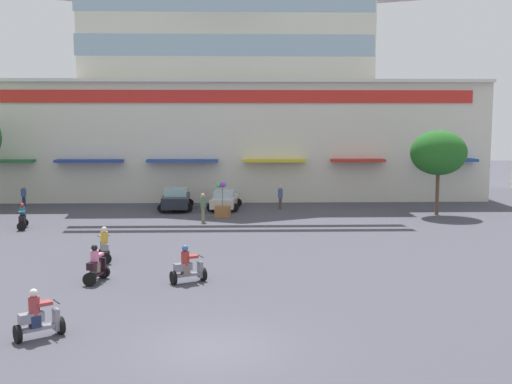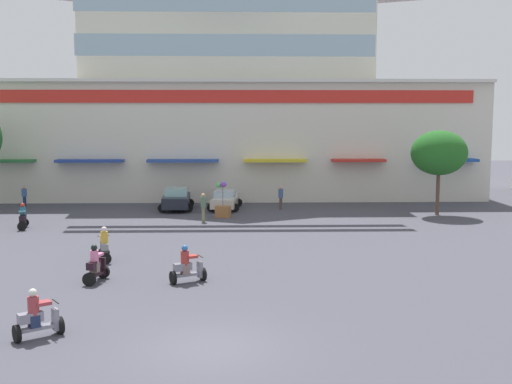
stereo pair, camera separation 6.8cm
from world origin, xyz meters
name	(u,v)px [view 1 (the left image)]	position (x,y,z in m)	size (l,w,h in m)	color
ground_plane	(222,250)	(0.00, 13.00, 0.00)	(128.00, 128.00, 0.00)	#45454F
colonial_building	(228,99)	(0.00, 35.91, 8.01)	(40.31, 16.22, 19.08)	beige
plaza_tree_1	(439,153)	(14.03, 23.63, 4.13)	(3.70, 3.28, 5.61)	brown
parked_car_0	(176,199)	(-3.55, 26.44, 0.77)	(2.51, 4.14, 1.54)	#1E212C
parked_car_1	(225,199)	(-0.13, 26.66, 0.70)	(2.46, 4.42, 1.36)	beige
scooter_rider_0	(38,318)	(-5.03, 0.92, 0.61)	(1.43, 1.21, 1.50)	black
scooter_rider_1	(188,267)	(-1.18, 6.98, 0.61)	(1.47, 1.07, 1.50)	black
scooter_rider_3	(96,266)	(-4.76, 7.12, 0.64)	(0.82, 1.43, 1.52)	black
scooter_rider_4	(104,247)	(-5.18, 10.65, 0.67)	(0.86, 1.45, 1.61)	black
scooter_rider_5	(23,218)	(-11.70, 19.09, 0.62)	(0.81, 1.42, 1.50)	black
pedestrian_0	(203,205)	(-1.37, 21.36, 1.03)	(0.43, 0.43, 1.78)	#797753
pedestrian_1	(280,196)	(3.79, 26.45, 0.96)	(0.47, 0.47, 1.69)	#4C3C3A
pedestrian_2	(24,195)	(-14.63, 27.92, 0.88)	(0.45, 0.45, 1.56)	navy
balloon_vendor_cart	(222,205)	(-0.21, 22.97, 0.84)	(1.04, 0.85, 2.36)	#996338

